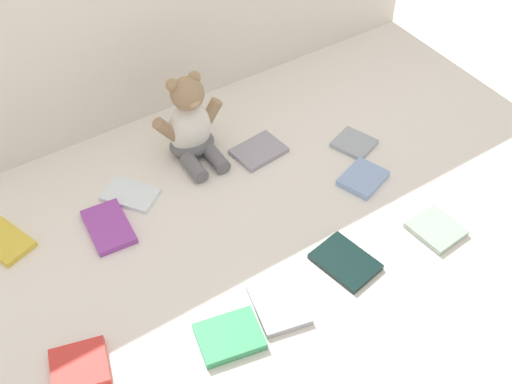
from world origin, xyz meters
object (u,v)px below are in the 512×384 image
book_case_4 (363,178)px  book_case_7 (130,194)px  book_case_10 (354,143)px  book_case_5 (229,337)px  book_case_2 (109,227)px  book_case_1 (345,262)px  book_case_3 (279,305)px  book_case_6 (259,151)px  book_case_9 (4,241)px  teddy_bear (190,127)px  book_case_0 (436,229)px  book_case_8 (79,367)px

book_case_4 → book_case_7: bearing=-136.8°
book_case_10 → book_case_5: bearing=-170.9°
book_case_2 → book_case_5: (0.08, -0.39, 0.00)m
book_case_1 → book_case_3: size_ratio=1.05×
book_case_7 → book_case_4: bearing=-64.4°
book_case_6 → book_case_7: bearing=-102.7°
book_case_4 → book_case_5: (-0.50, -0.19, 0.00)m
book_case_1 → book_case_5: size_ratio=1.08×
book_case_5 → book_case_9: size_ratio=0.97×
teddy_bear → book_case_1: 0.51m
book_case_0 → book_case_7: bearing=133.5°
teddy_bear → book_case_7: teddy_bear is taller
teddy_bear → book_case_2: size_ratio=1.62×
teddy_bear → book_case_10: size_ratio=2.41×
book_case_3 → book_case_6: 0.46m
book_case_2 → book_case_10: 0.65m
book_case_7 → book_case_1: bearing=-92.1°
book_case_1 → book_case_6: 0.40m
book_case_4 → book_case_9: book_case_4 is taller
book_case_7 → book_case_8: book_case_8 is taller
book_case_3 → book_case_0: bearing=9.6°
book_case_1 → teddy_bear: bearing=91.5°
book_case_3 → book_case_4: bearing=39.8°
book_case_3 → book_case_7: (-0.11, 0.45, -0.00)m
book_case_0 → book_case_8: (-0.79, 0.12, 0.00)m
book_case_6 → book_case_7: (-0.34, 0.04, -0.00)m
book_case_7 → book_case_9: book_case_9 is taller
book_case_3 → book_case_7: size_ratio=0.99×
book_case_0 → book_case_8: 0.80m
book_case_10 → teddy_bear: bearing=130.9°
book_case_2 → book_case_3: book_case_2 is taller
book_case_7 → book_case_2: bearing=-177.6°
book_case_2 → book_case_6: 0.42m
book_case_0 → book_case_1: size_ratio=0.81×
book_case_2 → book_case_5: book_case_5 is taller
book_case_1 → book_case_7: 0.53m
book_case_5 → book_case_7: (0.01, 0.46, -0.00)m
book_case_5 → book_case_7: book_case_5 is taller
book_case_8 → book_case_3: bearing=92.4°
teddy_bear → book_case_10: 0.42m
book_case_2 → book_case_9: book_case_2 is taller
book_case_7 → book_case_6: bearing=-43.1°
book_case_1 → book_case_3: (-0.18, -0.01, 0.00)m
book_case_0 → book_case_4: book_case_4 is taller
teddy_bear → book_case_2: teddy_bear is taller
book_case_4 → book_case_10: 0.13m
teddy_bear → book_case_9: teddy_bear is taller
teddy_bear → book_case_4: teddy_bear is taller
book_case_0 → book_case_3: size_ratio=0.85×
book_case_9 → teddy_bear: bearing=164.7°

